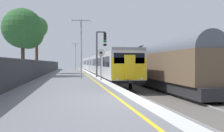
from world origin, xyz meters
TOP-DOWN VIEW (x-y plane):
  - ground at (2.64, 0.00)m, footprint 17.40×110.00m
  - commuter_train_at_platform at (2.10, 28.02)m, footprint 2.83×41.27m
  - freight_train_adjacent_track at (6.10, 21.83)m, footprint 2.60×38.35m
  - signal_gantry at (0.63, 14.11)m, footprint 1.10×0.24m
  - speed_limit_sign at (0.25, 10.01)m, footprint 0.59×0.08m
  - platform_lamp_mid at (-1.31, 12.25)m, footprint 2.00×0.20m
  - platform_lamp_far at (-1.31, 36.44)m, footprint 2.00×0.20m
  - background_tree_left at (-6.95, 23.71)m, footprint 3.03×3.18m
  - background_tree_centre at (-7.23, 17.07)m, footprint 4.45×4.34m

SIDE VIEW (x-z plane):
  - ground at x=2.64m, z-range -1.21..0.00m
  - commuter_train_at_platform at x=2.10m, z-range -0.64..3.17m
  - freight_train_adjacent_track at x=6.10m, z-range -0.80..3.66m
  - speed_limit_sign at x=0.25m, z-range 0.36..2.99m
  - signal_gantry at x=0.63m, z-range 0.60..5.29m
  - platform_lamp_far at x=-1.31m, z-range 0.50..5.86m
  - platform_lamp_mid at x=-1.31m, z-range 0.51..6.01m
  - background_tree_centre at x=-7.23m, z-range 1.34..8.75m
  - background_tree_left at x=-6.95m, z-range 2.24..10.14m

